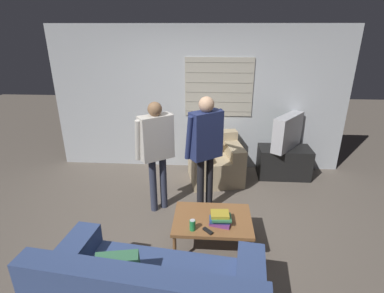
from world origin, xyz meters
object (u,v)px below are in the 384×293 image
at_px(armchair_beige, 215,162).
at_px(soda_can, 192,225).
at_px(tv, 287,132).
at_px(coffee_table, 212,221).
at_px(book_stack, 220,219).
at_px(person_left_standing, 156,144).
at_px(person_right_standing, 205,142).
at_px(spare_remote, 208,231).

height_order(armchair_beige, soda_can, armchair_beige).
height_order(armchair_beige, tv, tv).
xyz_separation_m(armchair_beige, coffee_table, (-0.05, -1.77, 0.05)).
relative_size(coffee_table, book_stack, 3.46).
xyz_separation_m(person_left_standing, person_right_standing, (0.67, -0.01, 0.05)).
bearing_deg(book_stack, person_left_standing, 133.72).
xyz_separation_m(armchair_beige, spare_remote, (-0.10, -2.02, 0.10)).
bearing_deg(person_left_standing, book_stack, -81.41).
relative_size(coffee_table, tv, 1.26).
bearing_deg(soda_can, spare_remote, -8.25).
bearing_deg(person_right_standing, person_left_standing, 142.48).
distance_m(person_right_standing, spare_remote, 1.23).
relative_size(armchair_beige, spare_remote, 8.21).
distance_m(coffee_table, spare_remote, 0.26).
distance_m(person_right_standing, book_stack, 1.08).
height_order(person_left_standing, spare_remote, person_left_standing).
height_order(soda_can, spare_remote, soda_can).
bearing_deg(person_right_standing, soda_can, -132.21).
bearing_deg(person_right_standing, armchair_beige, 44.32).
height_order(tv, soda_can, tv).
height_order(coffee_table, spare_remote, spare_remote).
bearing_deg(person_left_standing, armchair_beige, 13.88).
height_order(person_left_standing, book_stack, person_left_standing).
bearing_deg(person_left_standing, person_right_standing, -36.32).
relative_size(tv, spare_remote, 5.99).
bearing_deg(person_left_standing, tv, -5.61).
relative_size(coffee_table, person_left_standing, 0.57).
bearing_deg(person_right_standing, tv, 4.09).
relative_size(tv, person_right_standing, 0.43).
height_order(armchair_beige, book_stack, armchair_beige).
height_order(coffee_table, person_left_standing, person_left_standing).
relative_size(person_left_standing, spare_remote, 13.31).
bearing_deg(tv, spare_remote, 6.74).
distance_m(coffee_table, book_stack, 0.16).
relative_size(person_right_standing, spare_remote, 13.99).
xyz_separation_m(person_right_standing, spare_remote, (0.06, -1.05, -0.63)).
xyz_separation_m(coffee_table, spare_remote, (-0.05, -0.25, 0.05)).
relative_size(person_left_standing, soda_can, 12.72).
distance_m(coffee_table, person_left_standing, 1.29).
xyz_separation_m(person_right_standing, soda_can, (-0.11, -1.03, -0.58)).
xyz_separation_m(tv, spare_remote, (-1.31, -2.22, -0.40)).
height_order(person_right_standing, spare_remote, person_right_standing).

